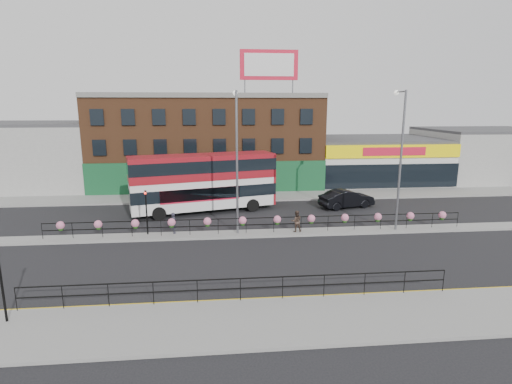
{
  "coord_description": "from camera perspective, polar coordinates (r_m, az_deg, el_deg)",
  "views": [
    {
      "loc": [
        -2.93,
        -27.35,
        9.12
      ],
      "look_at": [
        0.0,
        3.0,
        2.5
      ],
      "focal_mm": 28.0,
      "sensor_mm": 36.0,
      "label": 1
    }
  ],
  "objects": [
    {
      "name": "warehouse_east",
      "position": [
        58.41,
        29.85,
        4.76
      ],
      "size": [
        14.5,
        12.0,
        6.3
      ],
      "color": "#989893",
      "rests_on": "ground"
    },
    {
      "name": "billboard",
      "position": [
        42.88,
        1.87,
        17.68
      ],
      "size": [
        6.0,
        0.29,
        4.4
      ],
      "color": "red",
      "rests_on": "brick_building"
    },
    {
      "name": "ground",
      "position": [
        28.98,
        0.57,
        -6.09
      ],
      "size": [
        120.0,
        120.0,
        0.0
      ],
      "primitive_type": "plane",
      "color": "black",
      "rests_on": "ground"
    },
    {
      "name": "north_pavement",
      "position": [
        40.48,
        -1.23,
        -0.67
      ],
      "size": [
        60.0,
        4.0,
        0.15
      ],
      "primitive_type": "cube",
      "color": "gray",
      "rests_on": "ground"
    },
    {
      "name": "car",
      "position": [
        37.23,
        12.81,
        -0.93
      ],
      "size": [
        4.28,
        5.9,
        1.65
      ],
      "primitive_type": "imported",
      "rotation": [
        0.0,
        0.0,
        1.83
      ],
      "color": "black",
      "rests_on": "ground"
    },
    {
      "name": "lamp_column_west",
      "position": [
        27.86,
        -2.78,
        5.98
      ],
      "size": [
        0.36,
        1.76,
        10.01
      ],
      "color": "slate",
      "rests_on": "median"
    },
    {
      "name": "warehouse_west",
      "position": [
        52.21,
        -29.68,
        4.63
      ],
      "size": [
        15.5,
        12.0,
        7.3
      ],
      "color": "#989893",
      "rests_on": "ground"
    },
    {
      "name": "pedestrian_a",
      "position": [
        29.17,
        -11.63,
        -4.36
      ],
      "size": [
        0.65,
        0.51,
        1.52
      ],
      "primitive_type": "imported",
      "rotation": [
        0.0,
        0.0,
        1.7
      ],
      "color": "#262733",
      "rests_on": "median"
    },
    {
      "name": "south_railing",
      "position": [
        19.1,
        -2.25,
        -13.04
      ],
      "size": [
        20.04,
        0.05,
        1.12
      ],
      "color": "black",
      "rests_on": "south_pavement"
    },
    {
      "name": "median_railing",
      "position": [
        28.67,
        0.58,
        -4.11
      ],
      "size": [
        30.04,
        0.56,
        1.23
      ],
      "color": "black",
      "rests_on": "median"
    },
    {
      "name": "supermarket",
      "position": [
        51.31,
        16.23,
        4.52
      ],
      "size": [
        15.0,
        12.25,
        5.3
      ],
      "color": "silver",
      "rests_on": "ground"
    },
    {
      "name": "yellow_line_inner",
      "position": [
        20.08,
        3.61,
        -14.77
      ],
      "size": [
        60.0,
        0.1,
        0.01
      ],
      "primitive_type": "cube",
      "color": "gold",
      "rests_on": "ground"
    },
    {
      "name": "south_pavement",
      "position": [
        18.05,
        4.82,
        -17.86
      ],
      "size": [
        60.0,
        4.0,
        0.15
      ],
      "primitive_type": "cube",
      "color": "gray",
      "rests_on": "ground"
    },
    {
      "name": "yellow_line_outer",
      "position": [
        19.92,
        3.69,
        -15.0
      ],
      "size": [
        60.0,
        0.1,
        0.01
      ],
      "primitive_type": "cube",
      "color": "gold",
      "rests_on": "ground"
    },
    {
      "name": "median",
      "position": [
        28.95,
        0.57,
        -5.95
      ],
      "size": [
        60.0,
        1.6,
        0.15
      ],
      "primitive_type": "cube",
      "color": "gray",
      "rests_on": "ground"
    },
    {
      "name": "double_decker_bus",
      "position": [
        34.69,
        -7.46,
        2.13
      ],
      "size": [
        12.74,
        5.96,
        5.03
      ],
      "color": "silver",
      "rests_on": "ground"
    },
    {
      "name": "traffic_light_median",
      "position": [
        28.98,
        -15.44,
        -1.47
      ],
      "size": [
        0.15,
        0.28,
        3.65
      ],
      "color": "black",
      "rests_on": "median"
    },
    {
      "name": "brick_building",
      "position": [
        47.49,
        -6.84,
        7.34
      ],
      "size": [
        25.0,
        12.21,
        10.3
      ],
      "color": "brown",
      "rests_on": "ground"
    },
    {
      "name": "lamp_column_east",
      "position": [
        30.49,
        19.88,
        5.87
      ],
      "size": [
        0.36,
        1.77,
        10.06
      ],
      "color": "slate",
      "rests_on": "median"
    },
    {
      "name": "traffic_light_south",
      "position": [
        19.84,
        -32.78,
        -9.37
      ],
      "size": [
        0.15,
        0.28,
        3.65
      ],
      "color": "black",
      "rests_on": "south_pavement"
    },
    {
      "name": "pedestrian_b",
      "position": [
        29.07,
        5.78,
        -4.17
      ],
      "size": [
        0.79,
        0.63,
        1.57
      ],
      "primitive_type": "imported",
      "rotation": [
        0.0,
        0.0,
        3.16
      ],
      "color": "#413127",
      "rests_on": "median"
    }
  ]
}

